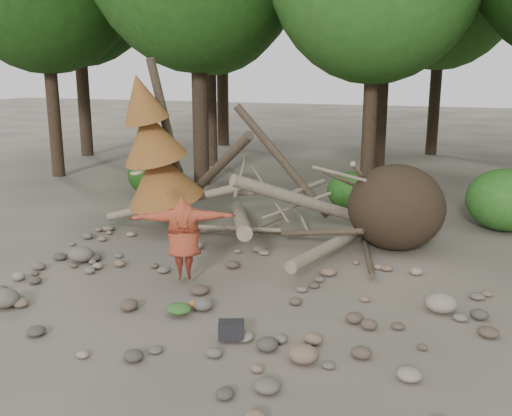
% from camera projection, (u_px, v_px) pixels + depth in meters
% --- Properties ---
extents(ground, '(120.00, 120.00, 0.00)m').
position_uv_depth(ground, '(211.00, 301.00, 10.24)').
color(ground, '#514C44').
rests_on(ground, ground).
extents(deadfall_pile, '(8.55, 5.24, 3.30)m').
position_uv_depth(deadfall_pile, '(370.00, 207.00, 13.12)').
color(deadfall_pile, '#332619').
rests_on(deadfall_pile, ground).
extents(dead_conifer, '(2.06, 2.16, 4.35)m').
position_uv_depth(dead_conifer, '(155.00, 151.00, 13.90)').
color(dead_conifer, '#4C3F30').
rests_on(dead_conifer, ground).
extents(bush_left, '(1.80, 1.80, 1.44)m').
position_uv_depth(bush_left, '(156.00, 175.00, 18.54)').
color(bush_left, '#1C4913').
rests_on(bush_left, ground).
extents(bush_mid, '(1.40, 1.40, 1.12)m').
position_uv_depth(bush_mid, '(351.00, 191.00, 16.86)').
color(bush_mid, '#265D1B').
rests_on(bush_mid, ground).
extents(bush_right, '(2.00, 2.00, 1.60)m').
position_uv_depth(bush_right, '(506.00, 200.00, 14.58)').
color(bush_right, '#2F6E22').
rests_on(bush_right, ground).
extents(frisbee_thrower, '(2.54, 1.39, 1.98)m').
position_uv_depth(frisbee_thrower, '(184.00, 238.00, 10.88)').
color(frisbee_thrower, '#9A3922').
rests_on(frisbee_thrower, ground).
extents(backpack, '(0.46, 0.39, 0.26)m').
position_uv_depth(backpack, '(231.00, 333.00, 8.67)').
color(backpack, black).
rests_on(backpack, ground).
extents(cloth_green, '(0.45, 0.37, 0.17)m').
position_uv_depth(cloth_green, '(179.00, 311.00, 9.57)').
color(cloth_green, '#325E25').
rests_on(cloth_green, ground).
extents(cloth_orange, '(0.29, 0.24, 0.11)m').
position_uv_depth(cloth_orange, '(197.00, 306.00, 9.85)').
color(cloth_orange, '#B8671F').
rests_on(cloth_orange, ground).
extents(boulder_front_left, '(0.54, 0.48, 0.32)m').
position_uv_depth(boulder_front_left, '(5.00, 298.00, 9.92)').
color(boulder_front_left, '#655D54').
rests_on(boulder_front_left, ground).
extents(boulder_front_right, '(0.44, 0.39, 0.26)m').
position_uv_depth(boulder_front_right, '(303.00, 354.00, 8.04)').
color(boulder_front_right, '#78604B').
rests_on(boulder_front_right, ground).
extents(boulder_mid_right, '(0.55, 0.50, 0.33)m').
position_uv_depth(boulder_mid_right, '(441.00, 303.00, 9.71)').
color(boulder_mid_right, gray).
rests_on(boulder_mid_right, ground).
extents(boulder_mid_left, '(0.55, 0.50, 0.33)m').
position_uv_depth(boulder_mid_left, '(81.00, 254.00, 12.27)').
color(boulder_mid_left, '#686057').
rests_on(boulder_mid_left, ground).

